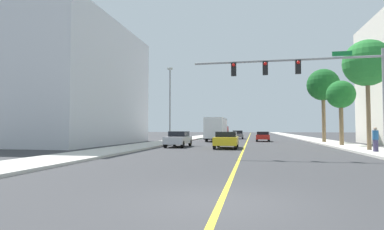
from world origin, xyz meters
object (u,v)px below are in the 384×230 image
(delivery_truck, at_px, (217,129))
(palm_far, at_px, (323,85))
(pedestrian, at_px, (376,139))
(street_lamp, at_px, (170,101))
(palm_near, at_px, (367,64))
(car_gray, at_px, (238,135))
(palm_mid, at_px, (341,95))
(traffic_signal_mast, at_px, (313,77))
(car_green, at_px, (210,134))
(car_silver, at_px, (178,139))
(car_yellow, at_px, (226,139))
(car_red, at_px, (263,136))

(delivery_truck, bearing_deg, palm_far, -14.44)
(pedestrian, bearing_deg, street_lamp, -171.76)
(palm_near, xyz_separation_m, pedestrian, (-0.21, -1.78, -5.61))
(car_gray, relative_size, pedestrian, 2.43)
(palm_mid, distance_m, pedestrian, 9.39)
(traffic_signal_mast, distance_m, car_green, 32.26)
(palm_far, height_order, delivery_truck, palm_far)
(street_lamp, distance_m, car_silver, 6.60)
(street_lamp, relative_size, delivery_truck, 1.01)
(palm_near, distance_m, car_yellow, 12.39)
(car_green, bearing_deg, palm_mid, 128.65)
(palm_near, relative_size, delivery_truck, 0.99)
(palm_mid, height_order, car_gray, palm_mid)
(car_gray, height_order, car_yellow, car_yellow)
(palm_mid, height_order, car_green, palm_mid)
(palm_near, xyz_separation_m, car_yellow, (-10.73, 2.08, -5.82))
(palm_far, xyz_separation_m, delivery_truck, (-13.10, 3.66, -5.17))
(street_lamp, bearing_deg, traffic_signal_mast, -46.98)
(traffic_signal_mast, distance_m, delivery_truck, 24.40)
(traffic_signal_mast, bearing_deg, pedestrian, 38.79)
(palm_near, xyz_separation_m, car_silver, (-15.35, 3.25, -5.83))
(car_green, xyz_separation_m, car_yellow, (4.53, -22.66, 0.01))
(traffic_signal_mast, xyz_separation_m, car_yellow, (-5.87, 7.61, -4.07))
(palm_mid, relative_size, car_yellow, 1.37)
(traffic_signal_mast, bearing_deg, car_yellow, 127.65)
(traffic_signal_mast, xyz_separation_m, car_red, (-2.28, 22.67, -4.15))
(palm_far, bearing_deg, palm_near, -89.04)
(palm_near, distance_m, pedestrian, 5.89)
(car_gray, relative_size, car_red, 1.05)
(delivery_truck, bearing_deg, car_green, 105.49)
(traffic_signal_mast, height_order, street_lamp, street_lamp)
(car_red, height_order, pedestrian, pedestrian)
(car_red, bearing_deg, car_green, 138.56)
(car_red, height_order, delivery_truck, delivery_truck)
(car_gray, bearing_deg, car_red, -71.12)
(palm_mid, xyz_separation_m, car_red, (-7.05, 10.41, -4.24))
(street_lamp, xyz_separation_m, car_red, (10.37, 9.12, -4.09))
(palm_near, bearing_deg, delivery_truck, 127.86)
(traffic_signal_mast, xyz_separation_m, street_lamp, (-12.64, 13.55, -0.06))
(pedestrian, bearing_deg, car_gray, 148.43)
(car_green, relative_size, car_gray, 1.09)
(car_green, bearing_deg, pedestrian, 118.11)
(palm_mid, relative_size, car_red, 1.60)
(street_lamp, distance_m, car_red, 14.40)
(palm_near, bearing_deg, traffic_signal_mast, -131.37)
(car_silver, relative_size, car_red, 1.10)
(palm_mid, distance_m, car_gray, 23.10)
(palm_mid, height_order, delivery_truck, palm_mid)
(car_yellow, height_order, delivery_truck, delivery_truck)
(palm_far, relative_size, car_green, 1.95)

